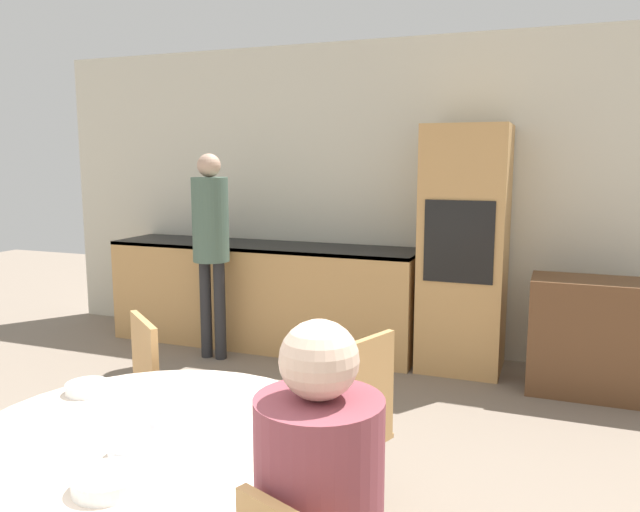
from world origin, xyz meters
TOP-DOWN VIEW (x-y plane):
  - wall_back at (0.00, 4.70)m, footprint 6.86×0.05m
  - kitchen_counter at (-1.21, 4.36)m, footprint 2.73×0.60m
  - oven_unit at (0.51, 4.37)m, footprint 0.63×0.59m
  - sideboard at (1.50, 4.13)m, footprint 0.97×0.45m
  - dining_table at (0.01, 1.11)m, footprint 1.20×1.20m
  - chair_far_left at (-0.59, 1.73)m, footprint 0.56×0.56m
  - chair_far_right at (0.39, 1.88)m, footprint 0.51×0.51m
  - person_standing at (-1.43, 3.87)m, footprint 0.29×0.29m
  - cup at (0.04, 1.10)m, footprint 0.06×0.06m
  - bowl_near at (0.11, 0.78)m, footprint 0.19×0.19m
  - bowl_centre at (0.06, 0.96)m, footprint 0.15×0.15m
  - bowl_far at (-0.42, 1.31)m, footprint 0.15×0.15m

SIDE VIEW (x-z plane):
  - sideboard at x=1.50m, z-range 0.00..0.81m
  - kitchen_counter at x=-1.21m, z-range 0.01..0.91m
  - dining_table at x=0.01m, z-range 0.13..0.90m
  - chair_far_left at x=-0.59m, z-range 0.06..0.98m
  - chair_far_right at x=0.39m, z-range 0.06..0.98m
  - bowl_far at x=-0.42m, z-range 0.77..0.80m
  - bowl_centre at x=0.06m, z-range 0.77..0.81m
  - bowl_near at x=0.11m, z-range 0.77..0.81m
  - cup at x=0.04m, z-range 0.77..0.86m
  - oven_unit at x=0.51m, z-range 0.00..1.88m
  - person_standing at x=-1.43m, z-range 0.21..1.88m
  - wall_back at x=0.00m, z-range 0.00..2.60m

